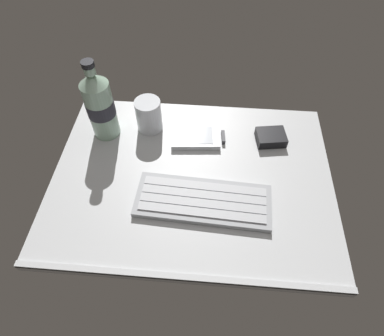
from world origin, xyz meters
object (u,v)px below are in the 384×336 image
(keyboard, at_px, (203,201))
(water_bottle, at_px, (100,105))
(charger_block, at_px, (271,137))
(handheld_device, at_px, (198,137))
(juice_cup, at_px, (149,116))

(keyboard, height_order, water_bottle, water_bottle)
(water_bottle, distance_m, charger_block, 0.42)
(water_bottle, relative_size, charger_block, 2.97)
(handheld_device, distance_m, juice_cup, 0.13)
(keyboard, relative_size, charger_block, 4.22)
(keyboard, bearing_deg, charger_block, 51.09)
(juice_cup, bearing_deg, keyboard, -55.44)
(keyboard, bearing_deg, handheld_device, 97.04)
(keyboard, xyz_separation_m, water_bottle, (-0.26, 0.19, 0.08))
(juice_cup, height_order, charger_block, juice_cup)
(keyboard, relative_size, handheld_device, 2.23)
(juice_cup, relative_size, charger_block, 1.21)
(keyboard, height_order, charger_block, charger_block)
(handheld_device, bearing_deg, charger_block, 3.00)
(keyboard, distance_m, juice_cup, 0.26)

